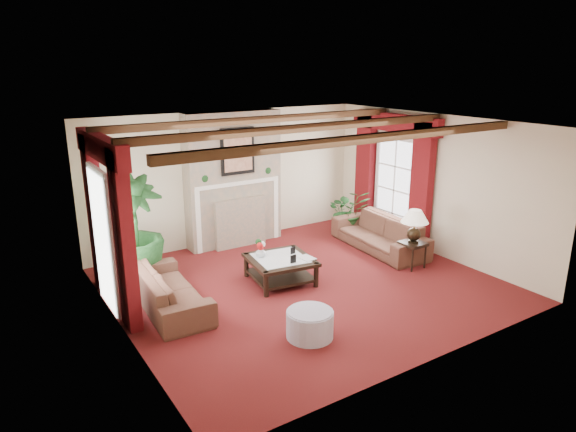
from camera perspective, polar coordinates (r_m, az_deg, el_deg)
floor at (r=8.75m, az=1.84°, el=-7.66°), size 6.00×6.00×0.00m
ceiling at (r=8.02m, az=2.03°, el=10.19°), size 6.00×6.00×0.00m
back_wall at (r=10.59m, az=-6.59°, el=4.29°), size 6.00×0.02×2.70m
left_wall at (r=7.09m, az=-18.46°, el=-2.76°), size 0.02×5.50×2.70m
right_wall at (r=10.24m, az=15.90°, el=3.33°), size 0.02×5.50×2.70m
ceiling_beams at (r=8.03m, az=2.02°, el=9.77°), size 6.00×3.00×0.12m
fireplace at (r=10.21m, az=-6.33°, el=11.51°), size 2.00×0.52×2.70m
french_door_left at (r=7.85m, az=-20.67°, el=4.77°), size 0.10×1.10×2.16m
french_door_right at (r=10.75m, az=12.12°, el=8.44°), size 0.10×1.10×2.16m
curtains_left at (r=7.80m, az=-20.19°, el=7.90°), size 0.20×2.40×2.55m
curtains_right at (r=10.62m, az=11.83°, el=10.65°), size 0.20×2.40×2.55m
sofa_left at (r=8.06m, az=-13.13°, el=-7.26°), size 2.09×0.83×0.79m
sofa_right at (r=10.40m, az=10.14°, el=-1.37°), size 2.29×0.97×0.86m
potted_palm at (r=9.02m, az=-16.79°, el=-3.96°), size 2.20×2.54×1.07m
small_plant at (r=11.25m, az=6.69°, el=-0.02°), size 1.64×1.66×0.78m
coffee_table at (r=8.80m, az=-0.85°, el=-6.00°), size 1.17×1.17×0.42m
side_table at (r=9.66m, az=13.64°, el=-4.19°), size 0.51×0.51×0.48m
ottoman at (r=7.14m, az=2.45°, el=-11.93°), size 0.65×0.65×0.38m
table_lamp at (r=9.48m, az=13.86°, el=-1.06°), size 0.49×0.49×0.63m
flower_vase at (r=8.75m, az=-3.05°, el=-4.02°), size 0.26×0.27×0.18m
book at (r=8.59m, az=1.57°, el=-4.03°), size 0.22×0.06×0.29m
photo_frame_a at (r=8.48m, az=0.58°, el=-4.83°), size 0.11×0.03×0.15m
photo_frame_b at (r=8.88m, az=0.55°, el=-3.87°), size 0.10×0.04×0.13m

